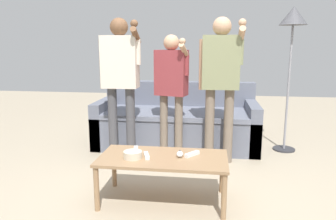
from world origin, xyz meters
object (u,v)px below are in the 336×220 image
Objects in this scene: player_right at (221,73)px; snack_bowl at (133,155)px; game_remote_wand_spare at (147,156)px; player_left at (120,72)px; player_center at (171,82)px; game_remote_wand_near at (192,154)px; floor_lamp at (293,27)px; coffee_table at (163,162)px; game_remote_nunchuk at (180,154)px; couch at (177,123)px; game_remote_wand_far at (136,150)px.

snack_bowl is at bearing -123.45° from player_right.
game_remote_wand_spare is (-0.63, -1.09, -0.62)m from player_right.
player_right reaches higher than player_left.
game_remote_wand_spare is at bearing -93.12° from player_center.
game_remote_wand_near is at bearing 13.64° from game_remote_wand_spare.
player_center is 10.07× the size of game_remote_wand_near.
player_right is at bearing -8.69° from player_center.
floor_lamp is 2.21m from game_remote_wand_near.
coffee_table is 0.66× the size of player_right.
floor_lamp reaches higher than player_right.
player_center is at bearing 100.86° from game_remote_nunchuk.
player_right is at bearing -147.57° from floor_lamp.
snack_bowl is 2.57m from floor_lamp.
couch is at bearing 131.67° from player_right.
floor_lamp reaches higher than player_left.
couch is 0.82m from player_center.
player_left reaches higher than game_remote_wand_near.
coffee_table is at bearing -166.16° from game_remote_wand_near.
player_center is 1.17m from game_remote_wand_far.
coffee_table is (0.06, -1.68, 0.07)m from couch.
snack_bowl is 1.05× the size of game_remote_wand_spare.
player_left reaches higher than snack_bowl.
player_center is 1.28m from game_remote_wand_spare.
game_remote_wand_near is at bearing 21.45° from game_remote_nunchuk.
snack_bowl is 0.12m from game_remote_wand_spare.
floor_lamp is 12.41× the size of game_remote_wand_near.
coffee_table is 1.38m from player_left.
couch is 14.23× the size of game_remote_wand_spare.
player_center is at bearing 81.73° from snack_bowl.
player_right is at bearing -48.33° from couch.
floor_lamp is 12.06× the size of game_remote_wand_spare.
snack_bowl is at bearing -162.78° from game_remote_wand_spare.
game_remote_wand_spare is at bearing -120.07° from player_right.
coffee_table is 12.44× the size of game_remote_nunchuk.
coffee_table is at bearing -21.54° from game_remote_wand_far.
couch is 1.16m from player_left.
game_remote_wand_far is at bearing -100.44° from player_center.
game_remote_nunchuk is 0.61× the size of game_remote_wand_near.
player_left is 1.16m from game_remote_wand_far.
game_remote_nunchuk reaches higher than game_remote_wand_far.
player_right is 1.40m from game_remote_wand_spare.
couch is 1.12m from player_right.
game_remote_wand_far is at bearing 175.05° from game_remote_wand_near.
game_remote_nunchuk is 2.29m from floor_lamp.
game_remote_wand_near is at bearing -103.99° from player_right.
player_right is at bearing 76.01° from game_remote_wand_near.
game_remote_nunchuk is 0.05× the size of player_right.
game_remote_wand_near is at bearing 13.84° from coffee_table.
game_remote_wand_far is at bearing 168.27° from game_remote_nunchuk.
player_left reaches higher than game_remote_wand_far.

